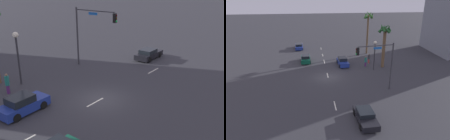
{
  "view_description": "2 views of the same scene",
  "coord_description": "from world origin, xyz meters",
  "views": [
    {
      "loc": [
        -15.89,
        -13.62,
        10.3
      ],
      "look_at": [
        2.1,
        0.45,
        1.96
      ],
      "focal_mm": 43.37,
      "sensor_mm": 36.0,
      "label": 1
    },
    {
      "loc": [
        29.92,
        -2.62,
        12.62
      ],
      "look_at": [
        2.64,
        1.24,
        2.15
      ],
      "focal_mm": 32.5,
      "sensor_mm": 36.0,
      "label": 2
    }
  ],
  "objects": [
    {
      "name": "ground_plane",
      "position": [
        0.0,
        0.0,
        0.0
      ],
      "size": [
        220.0,
        220.0,
        0.0
      ],
      "primitive_type": "plane",
      "color": "#333338"
    },
    {
      "name": "lane_stripe_3",
      "position": [
        -0.78,
        0.0,
        0.01
      ],
      "size": [
        2.01,
        0.14,
        0.01
      ],
      "primitive_type": "cube",
      "color": "silver",
      "rests_on": "ground_plane"
    },
    {
      "name": "lane_stripe_4",
      "position": [
        8.92,
        0.0,
        0.01
      ],
      "size": [
        2.12,
        0.14,
        0.01
      ],
      "primitive_type": "cube",
      "color": "silver",
      "rests_on": "ground_plane"
    },
    {
      "name": "car_0",
      "position": [
        12.48,
        2.74,
        0.59
      ],
      "size": [
        4.23,
        1.98,
        1.25
      ],
      "color": "black",
      "rests_on": "ground_plane"
    },
    {
      "name": "car_2",
      "position": [
        -5.46,
        3.26,
        0.67
      ],
      "size": [
        4.08,
        1.91,
        1.46
      ],
      "color": "navy",
      "rests_on": "ground_plane"
    },
    {
      "name": "traffic_signal",
      "position": [
        5.71,
        6.41,
        4.5
      ],
      "size": [
        0.9,
        5.25,
        6.64
      ],
      "color": "#38383D",
      "rests_on": "ground_plane"
    },
    {
      "name": "streetlamp",
      "position": [
        -2.24,
        8.25,
        3.69
      ],
      "size": [
        0.56,
        0.56,
        5.14
      ],
      "color": "#2D2D33",
      "rests_on": "ground_plane"
    },
    {
      "name": "pedestrian_0",
      "position": [
        -4.22,
        7.3,
        0.99
      ],
      "size": [
        0.44,
        0.44,
        1.89
      ],
      "color": "#59266B",
      "rests_on": "ground_plane"
    }
  ]
}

